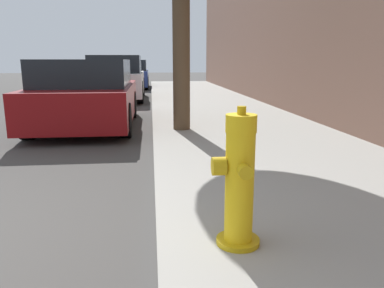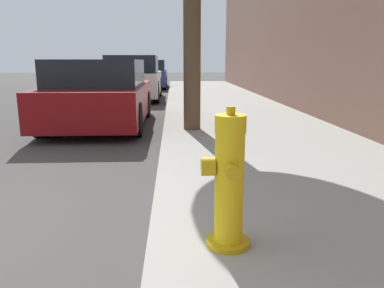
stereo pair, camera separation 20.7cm
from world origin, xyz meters
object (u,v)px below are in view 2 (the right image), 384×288
object	(u,v)px
fire_hydrant	(228,183)
parked_car_near	(100,95)
parked_car_far	(149,74)
parked_car_mid	(134,79)

from	to	relation	value
fire_hydrant	parked_car_near	size ratio (longest dim) A/B	0.24
fire_hydrant	parked_car_far	size ratio (longest dim) A/B	0.23
fire_hydrant	parked_car_far	distance (m)	16.56
parked_car_near	parked_car_mid	size ratio (longest dim) A/B	0.99
fire_hydrant	parked_car_far	bearing A→B (deg)	95.37
parked_car_far	parked_car_mid	bearing A→B (deg)	-91.67
fire_hydrant	parked_car_far	world-z (taller)	parked_car_far
parked_car_near	parked_car_far	world-z (taller)	same
fire_hydrant	parked_car_mid	xyz separation A→B (m)	(-1.71, 10.85, 0.16)
fire_hydrant	parked_car_mid	distance (m)	10.99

